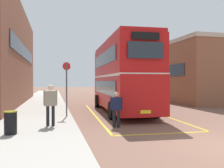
% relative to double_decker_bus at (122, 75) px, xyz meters
% --- Properties ---
extents(ground_plane, '(135.60, 135.60, 0.00)m').
position_rel_double_decker_bus_xyz_m(ground_plane, '(0.97, 5.07, -2.51)').
color(ground_plane, brown).
extents(sidewalk_left, '(4.00, 57.60, 0.14)m').
position_rel_double_decker_bus_xyz_m(sidewalk_left, '(-5.53, 7.47, -2.44)').
color(sidewalk_left, '#A39E93').
rests_on(sidewalk_left, ground).
extents(depot_building_right, '(6.14, 14.28, 6.05)m').
position_rel_double_decker_bus_xyz_m(depot_building_right, '(9.48, 8.22, 0.52)').
color(depot_building_right, brown).
rests_on(depot_building_right, ground).
extents(double_decker_bus, '(3.23, 10.13, 4.75)m').
position_rel_double_decker_bus_xyz_m(double_decker_bus, '(0.00, 0.00, 0.00)').
color(double_decker_bus, black).
rests_on(double_decker_bus, ground).
extents(single_deck_bus, '(3.18, 8.23, 3.02)m').
position_rel_double_decker_bus_xyz_m(single_deck_bus, '(4.52, 19.53, -0.88)').
color(single_deck_bus, black).
rests_on(single_deck_bus, ground).
extents(pedestrian_boarding, '(0.51, 0.39, 1.62)m').
position_rel_double_decker_bus_xyz_m(pedestrian_boarding, '(-1.77, -5.23, -1.59)').
color(pedestrian_boarding, black).
rests_on(pedestrian_boarding, ground).
extents(pedestrian_waiting_near, '(0.60, 0.31, 1.81)m').
position_rel_double_decker_bus_xyz_m(pedestrian_waiting_near, '(-4.69, -4.94, -1.31)').
color(pedestrian_waiting_near, black).
rests_on(pedestrian_waiting_near, sidewalk_left).
extents(litter_bin, '(0.48, 0.48, 0.86)m').
position_rel_double_decker_bus_xyz_m(litter_bin, '(-6.11, -6.30, -1.94)').
color(litter_bin, black).
rests_on(litter_bin, sidewalk_left).
extents(bus_stop_sign, '(0.44, 0.12, 3.02)m').
position_rel_double_decker_bus_xyz_m(bus_stop_sign, '(-3.84, -2.24, -0.58)').
color(bus_stop_sign, '#4C4C51').
rests_on(bus_stop_sign, sidewalk_left).
extents(bay_marking_yellow, '(4.83, 12.23, 0.01)m').
position_rel_double_decker_bus_xyz_m(bay_marking_yellow, '(-0.04, -1.90, -2.51)').
color(bay_marking_yellow, gold).
rests_on(bay_marking_yellow, ground).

